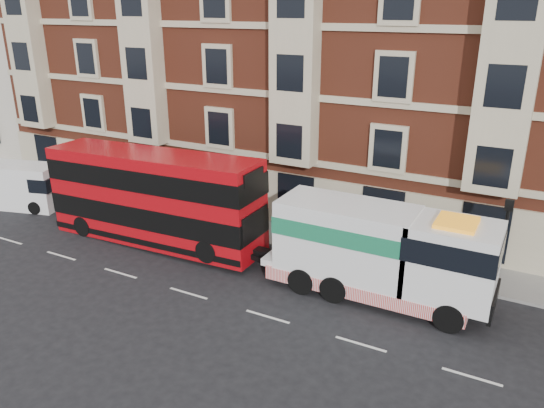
{
  "coord_description": "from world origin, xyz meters",
  "views": [
    {
      "loc": [
        12.97,
        -16.43,
        11.96
      ],
      "look_at": [
        2.07,
        4.0,
        3.28
      ],
      "focal_mm": 35.0,
      "sensor_mm": 36.0,
      "label": 1
    }
  ],
  "objects_px": {
    "pedestrian": "(104,190)",
    "box_van": "(19,186)",
    "tow_truck": "(376,251)",
    "double_decker_bus": "(154,196)"
  },
  "relations": [
    {
      "from": "box_van",
      "to": "pedestrian",
      "type": "xyz_separation_m",
      "value": [
        4.29,
        2.92,
        -0.45
      ]
    },
    {
      "from": "tow_truck",
      "to": "pedestrian",
      "type": "relative_size",
      "value": 6.47
    },
    {
      "from": "box_van",
      "to": "tow_truck",
      "type": "bearing_deg",
      "value": -15.89
    },
    {
      "from": "box_van",
      "to": "pedestrian",
      "type": "relative_size",
      "value": 3.75
    },
    {
      "from": "double_decker_bus",
      "to": "tow_truck",
      "type": "bearing_deg",
      "value": 0.0
    },
    {
      "from": "pedestrian",
      "to": "box_van",
      "type": "bearing_deg",
      "value": -128.41
    },
    {
      "from": "box_van",
      "to": "pedestrian",
      "type": "bearing_deg",
      "value": 18.96
    },
    {
      "from": "double_decker_bus",
      "to": "tow_truck",
      "type": "height_order",
      "value": "double_decker_bus"
    },
    {
      "from": "box_van",
      "to": "pedestrian",
      "type": "distance_m",
      "value": 5.2
    },
    {
      "from": "tow_truck",
      "to": "box_van",
      "type": "height_order",
      "value": "tow_truck"
    }
  ]
}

